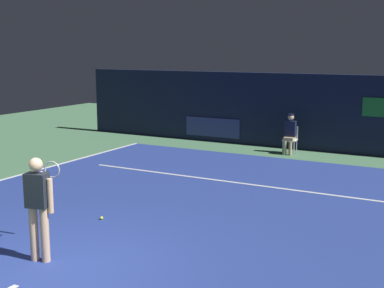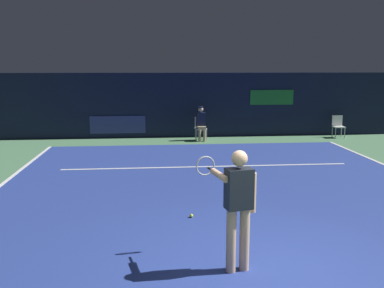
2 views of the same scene
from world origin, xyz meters
name	(u,v)px [view 1 (image 1 of 2)]	position (x,y,z in m)	size (l,w,h in m)	color
ground_plane	(188,199)	(0.00, 4.46, 0.00)	(32.61, 32.61, 0.00)	#4C7A56
court_surface	(188,199)	(0.00, 4.46, 0.01)	(10.48, 10.92, 0.01)	navy
line_sideline_right	(24,174)	(-5.19, 4.46, 0.01)	(0.10, 10.92, 0.01)	white
line_service	(223,181)	(0.00, 6.37, 0.01)	(8.18, 0.10, 0.01)	white
back_wall	(290,111)	(0.00, 11.78, 1.30)	(16.69, 0.33, 2.60)	#141933
tennis_player	(39,203)	(-0.37, 0.18, 0.99)	(0.77, 0.93, 1.73)	#DBAD89
line_judge_on_chair	(290,133)	(0.33, 10.79, 0.69)	(0.47, 0.55, 1.32)	white
tennis_ball	(102,218)	(-0.81, 2.31, 0.05)	(0.07, 0.07, 0.07)	#CCE033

